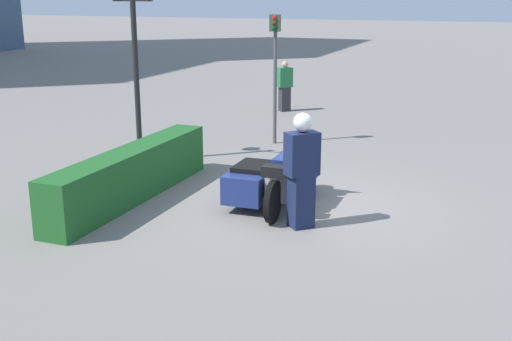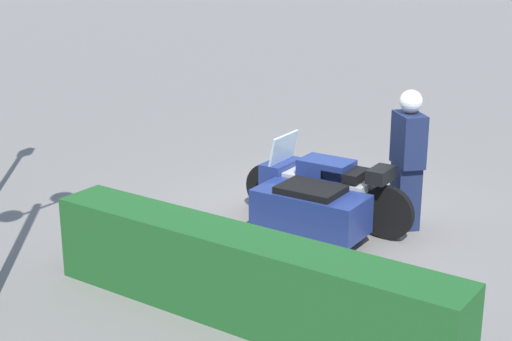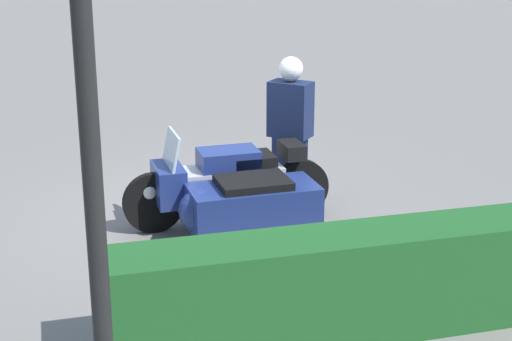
% 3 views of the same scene
% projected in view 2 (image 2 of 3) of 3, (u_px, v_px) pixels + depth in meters
% --- Properties ---
extents(ground_plane, '(160.00, 160.00, 0.00)m').
position_uv_depth(ground_plane, '(323.00, 219.00, 10.85)').
color(ground_plane, slate).
extents(police_motorcycle, '(2.52, 1.29, 1.18)m').
position_uv_depth(police_motorcycle, '(312.00, 197.00, 10.27)').
color(police_motorcycle, black).
rests_on(police_motorcycle, ground).
extents(officer_rider, '(0.59, 0.58, 1.89)m').
position_uv_depth(officer_rider, '(408.00, 156.00, 10.28)').
color(officer_rider, '#192347').
rests_on(officer_rider, ground).
extents(hedge_bush_curbside, '(4.71, 0.62, 0.95)m').
position_uv_depth(hedge_bush_curbside, '(244.00, 279.00, 7.96)').
color(hedge_bush_curbside, '#1E5623').
rests_on(hedge_bush_curbside, ground).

